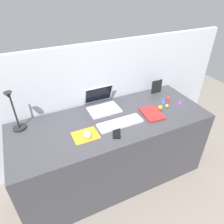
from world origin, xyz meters
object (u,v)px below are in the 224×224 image
at_px(laptop, 102,103).
at_px(cell_phone, 117,133).
at_px(toy_figurine_lime, 167,106).
at_px(mouse, 87,134).
at_px(toy_figurine_blue, 164,100).
at_px(toy_figurine_orange, 160,108).
at_px(keyboard, 120,123).
at_px(toy_figurine_purple, 180,101).
at_px(picture_frame, 157,87).
at_px(toy_figurine_red, 168,99).
at_px(notebook_pad, 152,114).
at_px(desk_lamp, 14,112).

relative_size(laptop, cell_phone, 2.34).
bearing_deg(toy_figurine_lime, mouse, -175.06).
height_order(toy_figurine_blue, toy_figurine_orange, toy_figurine_blue).
xyz_separation_m(keyboard, mouse, (-0.32, -0.03, 0.01)).
distance_m(keyboard, toy_figurine_purple, 0.72).
distance_m(picture_frame, toy_figurine_purple, 0.31).
bearing_deg(toy_figurine_red, notebook_pad, -156.72).
bearing_deg(mouse, toy_figurine_red, 9.57).
relative_size(cell_phone, toy_figurine_blue, 2.35).
bearing_deg(picture_frame, cell_phone, -147.74).
relative_size(mouse, toy_figurine_red, 1.53).
xyz_separation_m(mouse, cell_phone, (0.23, -0.08, -0.02)).
relative_size(cell_phone, toy_figurine_lime, 3.48).
bearing_deg(picture_frame, toy_figurine_lime, -105.08).
relative_size(mouse, toy_figurine_blue, 1.76).
xyz_separation_m(toy_figurine_red, toy_figurine_orange, (-0.16, -0.09, -0.01)).
distance_m(picture_frame, toy_figurine_red, 0.22).
height_order(mouse, toy_figurine_red, toy_figurine_red).
bearing_deg(laptop, keyboard, -83.02).
bearing_deg(toy_figurine_orange, toy_figurine_purple, 3.28).
bearing_deg(toy_figurine_lime, notebook_pad, -169.77).
relative_size(keyboard, notebook_pad, 1.71).
distance_m(mouse, notebook_pad, 0.66).
xyz_separation_m(keyboard, toy_figurine_blue, (0.58, 0.14, 0.02)).
xyz_separation_m(laptop, mouse, (-0.28, -0.36, -0.03)).
relative_size(laptop, keyboard, 0.73).
relative_size(cell_phone, toy_figurine_purple, 2.93).
relative_size(laptop, toy_figurine_red, 4.78).
bearing_deg(picture_frame, toy_figurine_purple, -72.04).
bearing_deg(toy_figurine_orange, keyboard, -175.41).
distance_m(toy_figurine_blue, toy_figurine_lime, 0.11).
distance_m(toy_figurine_red, toy_figurine_lime, 0.11).
height_order(toy_figurine_lime, toy_figurine_purple, toy_figurine_purple).
bearing_deg(laptop, cell_phone, -96.42).
relative_size(toy_figurine_red, toy_figurine_purple, 1.44).
bearing_deg(keyboard, cell_phone, -129.23).
distance_m(keyboard, cell_phone, 0.14).
distance_m(picture_frame, toy_figurine_lime, 0.32).
xyz_separation_m(toy_figurine_orange, toy_figurine_purple, (0.26, 0.01, -0.00)).
xyz_separation_m(laptop, toy_figurine_purple, (0.76, -0.27, -0.03)).
relative_size(laptop, toy_figurine_blue, 5.51).
distance_m(keyboard, toy_figurine_lime, 0.55).
distance_m(toy_figurine_blue, toy_figurine_purple, 0.17).
xyz_separation_m(keyboard, toy_figurine_purple, (0.72, 0.05, 0.01)).
xyz_separation_m(cell_phone, desk_lamp, (-0.73, 0.39, 0.18)).
relative_size(desk_lamp, notebook_pad, 1.67).
bearing_deg(notebook_pad, toy_figurine_lime, 16.56).
distance_m(toy_figurine_orange, toy_figurine_purple, 0.26).
xyz_separation_m(picture_frame, toy_figurine_lime, (-0.08, -0.30, -0.06)).
bearing_deg(notebook_pad, mouse, -170.40).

